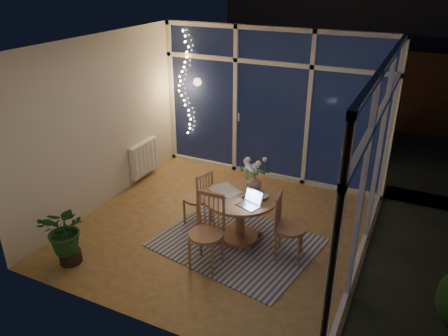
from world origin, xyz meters
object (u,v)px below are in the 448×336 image
(chair_right, at_px, (290,227))
(laptop, at_px, (248,199))
(dining_table, at_px, (240,218))
(potted_plant, at_px, (67,237))
(chair_front, at_px, (206,233))
(flower_vase, at_px, (254,183))
(chair_left, at_px, (197,197))

(chair_right, xyz_separation_m, laptop, (-0.53, -0.11, 0.34))
(dining_table, bearing_deg, potted_plant, -141.21)
(chair_front, bearing_deg, potted_plant, -159.61)
(dining_table, bearing_deg, laptop, -46.25)
(chair_front, relative_size, potted_plant, 1.29)
(laptop, bearing_deg, chair_right, 31.74)
(dining_table, height_order, chair_front, chair_front)
(flower_vase, bearing_deg, laptop, -77.09)
(chair_right, bearing_deg, potted_plant, 110.13)
(chair_left, height_order, chair_right, chair_right)
(chair_left, xyz_separation_m, chair_right, (1.46, -0.21, 0.02))
(chair_left, xyz_separation_m, laptop, (0.92, -0.32, 0.35))
(chair_front, xyz_separation_m, laptop, (0.34, 0.51, 0.30))
(chair_left, xyz_separation_m, flower_vase, (0.82, 0.12, 0.35))
(chair_left, height_order, potted_plant, chair_left)
(chair_right, relative_size, chair_front, 0.93)
(chair_front, relative_size, flower_vase, 4.67)
(chair_left, height_order, laptop, laptop)
(laptop, height_order, potted_plant, laptop)
(potted_plant, bearing_deg, dining_table, 38.79)
(chair_left, bearing_deg, laptop, 87.29)
(dining_table, relative_size, laptop, 3.57)
(chair_left, distance_m, chair_right, 1.47)
(dining_table, distance_m, chair_left, 0.74)
(chair_front, bearing_deg, laptop, 53.64)
(flower_vase, bearing_deg, chair_left, -171.86)
(chair_left, distance_m, laptop, 1.04)
(flower_vase, xyz_separation_m, potted_plant, (-1.85, -1.64, -0.41))
(chair_left, bearing_deg, flower_vase, 114.75)
(chair_right, xyz_separation_m, potted_plant, (-2.48, -1.31, -0.08))
(chair_right, distance_m, laptop, 0.64)
(dining_table, height_order, laptop, laptop)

